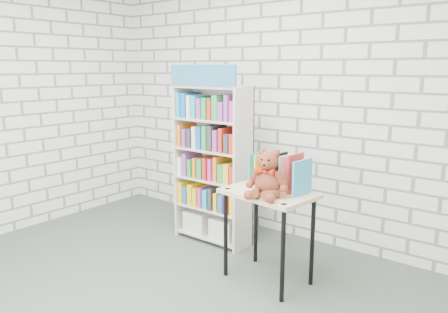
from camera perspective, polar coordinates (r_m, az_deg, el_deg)
The scene contains 6 objects.
ground at distance 3.54m, azimuth -11.52°, elevation -18.54°, with size 4.50×4.50×0.00m, color #3F4B3F.
room_shell at distance 3.07m, azimuth -12.88°, elevation 11.69°, with size 4.52×4.02×2.81m.
bookshelf at distance 4.39m, azimuth -1.48°, elevation -0.89°, with size 0.80×0.31×1.79m.
display_table at distance 3.60m, azimuth 5.86°, elevation -6.21°, with size 0.78×0.59×0.78m.
table_books at distance 3.62m, azimuth 7.13°, elevation -1.90°, with size 0.53×0.28×0.30m.
teddy_bear at distance 3.41m, azimuth 5.65°, elevation -2.76°, with size 0.34×0.33×0.37m.
Camera 1 is at (2.38, -1.94, 1.76)m, focal length 35.00 mm.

